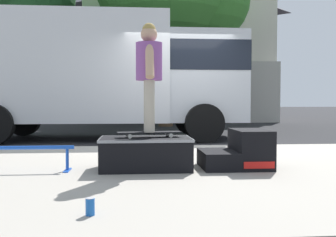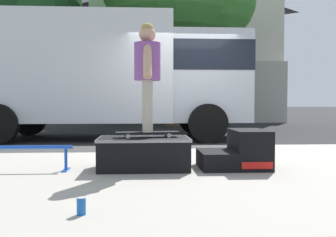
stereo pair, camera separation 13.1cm
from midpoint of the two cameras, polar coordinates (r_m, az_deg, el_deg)
ground_plane at (r=7.84m, az=3.54°, el=-4.42°), size 140.00×140.00×0.00m
sidewalk_slab at (r=4.90m, az=7.85°, el=-7.86°), size 50.00×5.00×0.12m
skate_box at (r=4.74m, az=-2.77°, el=-4.96°), size 1.10×0.71×0.38m
kicker_ramp at (r=4.89m, az=11.18°, el=-4.88°), size 0.83×0.70×0.47m
grind_rail at (r=4.95m, az=-22.39°, el=-4.53°), size 1.61×0.28×0.30m
skateboard at (r=4.74m, az=-2.24°, el=-2.11°), size 0.80×0.31×0.07m
skater_kid at (r=4.74m, az=-2.26°, el=7.42°), size 0.32×0.68×1.32m
soda_can at (r=2.91m, az=-11.36°, el=-12.54°), size 0.07×0.07×0.13m
box_truck at (r=9.99m, az=-8.17°, el=6.79°), size 6.91×2.63×3.05m
house_behind at (r=21.79m, az=2.04°, el=11.14°), size 9.54×8.22×8.40m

